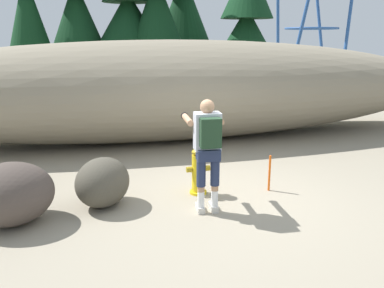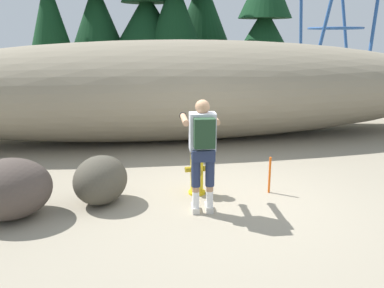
{
  "view_description": "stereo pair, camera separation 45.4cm",
  "coord_description": "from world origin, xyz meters",
  "px_view_note": "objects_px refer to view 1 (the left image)",
  "views": [
    {
      "loc": [
        -1.83,
        -5.41,
        2.45
      ],
      "look_at": [
        -0.3,
        0.65,
        0.75
      ],
      "focal_mm": 36.92,
      "sensor_mm": 36.0,
      "label": 1
    },
    {
      "loc": [
        -1.39,
        -5.51,
        2.45
      ],
      "look_at": [
        -0.3,
        0.65,
        0.75
      ],
      "focal_mm": 36.92,
      "sensor_mm": 36.0,
      "label": 2
    }
  ],
  "objects_px": {
    "boulder_mid": "(103,182)",
    "survey_stake": "(269,173)",
    "utility_worker": "(207,142)",
    "boulder_large": "(10,194)",
    "fire_hydrant": "(198,172)"
  },
  "relations": [
    {
      "from": "boulder_mid",
      "to": "boulder_large",
      "type": "bearing_deg",
      "value": -166.71
    },
    {
      "from": "boulder_mid",
      "to": "survey_stake",
      "type": "bearing_deg",
      "value": -1.08
    },
    {
      "from": "boulder_large",
      "to": "boulder_mid",
      "type": "relative_size",
      "value": 1.29
    },
    {
      "from": "utility_worker",
      "to": "survey_stake",
      "type": "relative_size",
      "value": 2.71
    },
    {
      "from": "utility_worker",
      "to": "boulder_large",
      "type": "height_order",
      "value": "utility_worker"
    },
    {
      "from": "fire_hydrant",
      "to": "survey_stake",
      "type": "bearing_deg",
      "value": -7.97
    },
    {
      "from": "boulder_large",
      "to": "boulder_mid",
      "type": "distance_m",
      "value": 1.25
    },
    {
      "from": "utility_worker",
      "to": "boulder_large",
      "type": "bearing_deg",
      "value": 88.76
    },
    {
      "from": "fire_hydrant",
      "to": "utility_worker",
      "type": "xyz_separation_m",
      "value": [
        -0.05,
        -0.65,
        0.66
      ]
    },
    {
      "from": "fire_hydrant",
      "to": "boulder_mid",
      "type": "xyz_separation_m",
      "value": [
        -1.5,
        -0.11,
        0.0
      ]
    },
    {
      "from": "utility_worker",
      "to": "boulder_mid",
      "type": "distance_m",
      "value": 1.68
    },
    {
      "from": "fire_hydrant",
      "to": "survey_stake",
      "type": "xyz_separation_m",
      "value": [
        1.16,
        -0.16,
        -0.07
      ]
    },
    {
      "from": "boulder_mid",
      "to": "survey_stake",
      "type": "relative_size",
      "value": 1.48
    },
    {
      "from": "fire_hydrant",
      "to": "utility_worker",
      "type": "distance_m",
      "value": 0.93
    },
    {
      "from": "fire_hydrant",
      "to": "utility_worker",
      "type": "relative_size",
      "value": 0.49
    }
  ]
}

